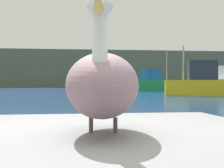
{
  "coord_description": "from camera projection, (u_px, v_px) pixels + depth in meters",
  "views": [
    {
      "loc": [
        -0.3,
        -2.53,
        1.18
      ],
      "look_at": [
        3.33,
        22.12,
        0.99
      ],
      "focal_mm": 57.12,
      "sensor_mm": 36.0,
      "label": 1
    }
  ],
  "objects": [
    {
      "name": "hillside_backdrop",
      "position": [
        61.0,
        69.0,
        77.3
      ],
      "size": [
        140.0,
        11.96,
        7.64
      ],
      "primitive_type": "cube",
      "color": "#5B664C",
      "rests_on": "ground"
    },
    {
      "name": "pelican",
      "position": [
        103.0,
        84.0,
        2.42
      ],
      "size": [
        0.66,
        1.42,
        0.89
      ],
      "rotation": [
        0.0,
        0.0,
        -1.73
      ],
      "color": "gray",
      "rests_on": "pier_dock"
    },
    {
      "name": "fishing_boat_yellow",
      "position": [
        209.0,
        83.0,
        29.45
      ],
      "size": [
        7.83,
        3.85,
        4.14
      ],
      "rotation": [
        0.0,
        0.0,
        2.89
      ],
      "color": "yellow",
      "rests_on": "ground"
    },
    {
      "name": "fishing_boat_green",
      "position": [
        155.0,
        83.0,
        43.85
      ],
      "size": [
        6.36,
        4.38,
        4.92
      ],
      "rotation": [
        0.0,
        0.0,
        0.43
      ],
      "color": "#1E8C4C",
      "rests_on": "ground"
    }
  ]
}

